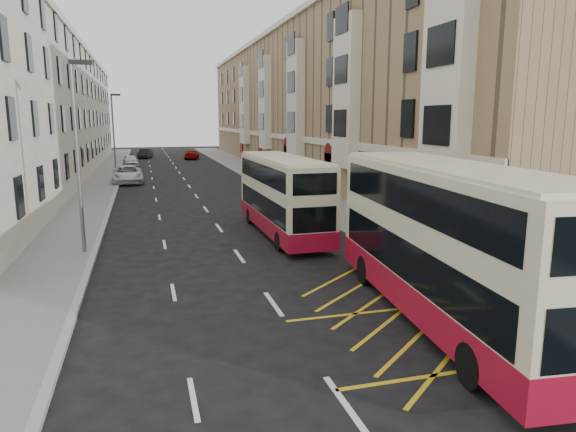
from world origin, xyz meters
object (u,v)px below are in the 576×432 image
object	(u,v)px
street_lamp_far	(114,131)
car_dark	(145,153)
street_lamp_near	(78,147)
car_silver	(131,161)
double_decker_front	(447,243)
white_van	(128,174)
double_decker_rear	(282,196)
pedestrian_near	(558,286)
pedestrian_far	(487,262)
pedestrian_mid	(545,275)
car_red	(192,155)

from	to	relation	value
street_lamp_far	car_dark	xyz separation A→B (m)	(2.93, 26.45, -3.93)
street_lamp_near	car_silver	xyz separation A→B (m)	(1.15, 41.07, -3.87)
double_decker_front	white_van	world-z (taller)	double_decker_front
double_decker_rear	pedestrian_near	bearing A→B (deg)	-71.38
street_lamp_near	pedestrian_far	distance (m)	16.64
double_decker_rear	white_van	size ratio (longest dim) A/B	1.74
pedestrian_mid	pedestrian_far	distance (m)	2.06
street_lamp_far	double_decker_front	distance (m)	42.14
white_van	car_red	distance (m)	28.30
pedestrian_near	car_dark	bearing A→B (deg)	-107.27
double_decker_front	pedestrian_near	xyz separation A→B (m)	(3.02, -1.01, -1.22)
street_lamp_near	double_decker_front	size ratio (longest dim) A/B	0.69
pedestrian_near	pedestrian_far	distance (m)	3.22
double_decker_front	car_dark	size ratio (longest dim) A/B	2.73
white_van	car_red	size ratio (longest dim) A/B	1.24
double_decker_front	double_decker_rear	world-z (taller)	double_decker_front
street_lamp_near	double_decker_rear	xyz separation A→B (m)	(9.23, 1.51, -2.63)
double_decker_front	pedestrian_far	bearing A→B (deg)	41.56
double_decker_front	car_dark	xyz separation A→B (m)	(-7.85, 67.12, -1.62)
car_silver	car_red	distance (m)	14.40
car_dark	double_decker_front	bearing A→B (deg)	-71.07
street_lamp_near	pedestrian_near	bearing A→B (deg)	-40.27
street_lamp_far	double_decker_rear	distance (m)	30.06
double_decker_front	white_van	size ratio (longest dim) A/B	2.05
car_silver	pedestrian_mid	bearing A→B (deg)	-79.54
street_lamp_far	double_decker_rear	size ratio (longest dim) A/B	0.81
street_lamp_near	pedestrian_mid	distance (m)	18.23
pedestrian_far	pedestrian_mid	bearing A→B (deg)	112.22
street_lamp_near	car_dark	world-z (taller)	street_lamp_near
pedestrian_mid	pedestrian_far	size ratio (longest dim) A/B	1.06
street_lamp_near	car_red	xyz separation A→B (m)	(9.44, 52.85, -3.97)
pedestrian_far	car_silver	distance (m)	51.14
street_lamp_far	pedestrian_mid	world-z (taller)	street_lamp_far
street_lamp_near	pedestrian_near	size ratio (longest dim) A/B	4.21
street_lamp_near	car_red	bearing A→B (deg)	79.87
double_decker_front	pedestrian_mid	xyz separation A→B (m)	(3.73, 0.26, -1.33)
white_van	street_lamp_near	bearing A→B (deg)	-94.56
pedestrian_mid	car_silver	bearing A→B (deg)	91.91
street_lamp_near	white_van	distance (m)	26.10
double_decker_front	car_red	world-z (taller)	double_decker_front
street_lamp_far	pedestrian_mid	distance (m)	43.10
car_dark	car_red	size ratio (longest dim) A/B	0.93
white_van	car_dark	size ratio (longest dim) A/B	1.33
double_decker_rear	pedestrian_far	world-z (taller)	double_decker_rear
double_decker_rear	pedestrian_near	xyz separation A→B (m)	(4.57, -13.20, -0.91)
pedestrian_mid	white_van	world-z (taller)	pedestrian_mid
double_decker_front	white_van	xyz separation A→B (m)	(-9.63, 36.47, -1.53)
double_decker_rear	car_dark	xyz separation A→B (m)	(-6.29, 54.94, -1.30)
double_decker_front	car_red	xyz separation A→B (m)	(-1.34, 63.52, -1.65)
pedestrian_mid	car_dark	size ratio (longest dim) A/B	0.39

